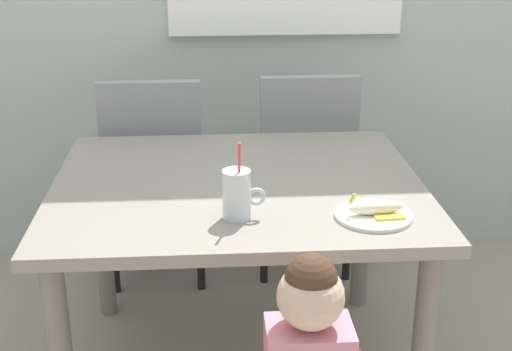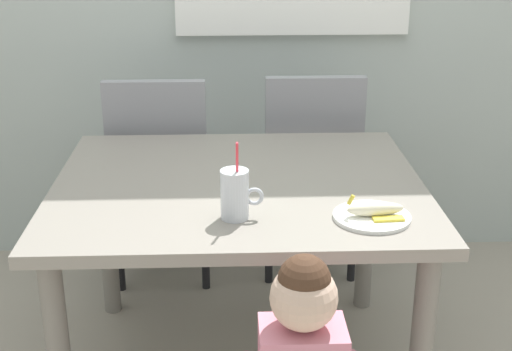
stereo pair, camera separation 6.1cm
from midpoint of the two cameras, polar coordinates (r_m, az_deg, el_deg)
The scene contains 6 objects.
dining_table at distance 2.41m, azimuth -0.68°, elevation -2.70°, with size 1.23×1.05×0.76m.
dining_chair_left at distance 3.14m, azimuth -7.13°, elevation 0.60°, with size 0.44×0.45×0.96m.
dining_chair_right at distance 3.19m, azimuth 4.94°, elevation 1.03°, with size 0.44×0.45×0.96m.
milk_cup at distance 2.08m, azimuth -0.85°, elevation -1.75°, with size 0.13×0.08×0.25m.
snack_plate at distance 2.13m, azimuth 10.11°, elevation -3.29°, with size 0.23×0.23×0.01m, color white.
peeled_banana at distance 2.12m, azimuth 10.45°, elevation -2.71°, with size 0.17×0.11×0.07m.
Camera 2 is at (-0.03, -2.21, 1.63)m, focal length 49.75 mm.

